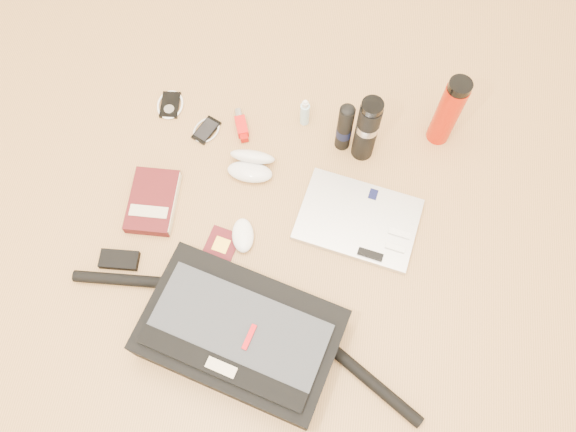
{
  "coord_description": "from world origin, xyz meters",
  "views": [
    {
      "loc": [
        0.11,
        -0.51,
        1.57
      ],
      "look_at": [
        0.02,
        0.12,
        0.06
      ],
      "focal_mm": 35.0,
      "sensor_mm": 36.0,
      "label": 1
    }
  ],
  "objects_px": {
    "laptop": "(358,220)",
    "thermos_red": "(448,112)",
    "book": "(153,201)",
    "thermos_black": "(367,129)",
    "messenger_bag": "(240,334)"
  },
  "relations": [
    {
      "from": "laptop",
      "to": "thermos_red",
      "type": "height_order",
      "value": "thermos_red"
    },
    {
      "from": "book",
      "to": "thermos_black",
      "type": "distance_m",
      "value": 0.68
    },
    {
      "from": "laptop",
      "to": "thermos_black",
      "type": "distance_m",
      "value": 0.27
    },
    {
      "from": "thermos_red",
      "to": "messenger_bag",
      "type": "bearing_deg",
      "value": -125.06
    },
    {
      "from": "messenger_bag",
      "to": "laptop",
      "type": "relative_size",
      "value": 2.62
    },
    {
      "from": "laptop",
      "to": "thermos_red",
      "type": "bearing_deg",
      "value": 66.6
    },
    {
      "from": "book",
      "to": "thermos_black",
      "type": "xyz_separation_m",
      "value": [
        0.61,
        0.27,
        0.11
      ]
    },
    {
      "from": "laptop",
      "to": "book",
      "type": "height_order",
      "value": "book"
    },
    {
      "from": "laptop",
      "to": "thermos_black",
      "type": "height_order",
      "value": "thermos_black"
    },
    {
      "from": "messenger_bag",
      "to": "laptop",
      "type": "distance_m",
      "value": 0.49
    },
    {
      "from": "thermos_black",
      "to": "thermos_red",
      "type": "xyz_separation_m",
      "value": [
        0.24,
        0.09,
        0.0
      ]
    },
    {
      "from": "thermos_black",
      "to": "thermos_red",
      "type": "distance_m",
      "value": 0.25
    },
    {
      "from": "laptop",
      "to": "messenger_bag",
      "type": "bearing_deg",
      "value": -115.59
    },
    {
      "from": "messenger_bag",
      "to": "book",
      "type": "xyz_separation_m",
      "value": [
        -0.34,
        0.37,
        -0.05
      ]
    },
    {
      "from": "laptop",
      "to": "thermos_black",
      "type": "xyz_separation_m",
      "value": [
        -0.01,
        0.24,
        0.12
      ]
    }
  ]
}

